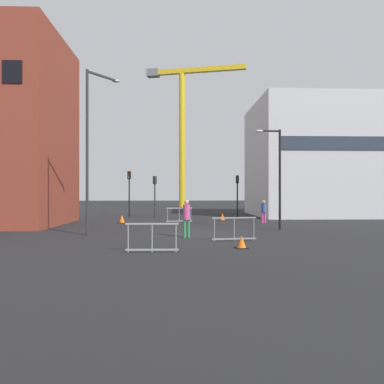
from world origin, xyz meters
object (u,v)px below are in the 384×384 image
Objects in this scene: streetlamp_short at (277,170)px; traffic_light_corner at (155,189)px; traffic_cone_by_barrier at (242,242)px; pedestrian_walking at (264,210)px; traffic_light_median at (237,189)px; traffic_cone_on_verge at (122,219)px; streetlamp_tall at (91,138)px; construction_crane at (184,115)px; traffic_light_far at (129,186)px; traffic_cone_striped at (222,217)px; pedestrian_waiting at (187,215)px.

streetlamp_short is 1.63× the size of traffic_light_corner.
traffic_light_corner is 18.72m from traffic_cone_by_barrier.
traffic_light_median is at bearing 98.21° from pedestrian_walking.
pedestrian_walking is 10.20m from traffic_cone_on_verge.
pedestrian_walking is at bearing -4.09° from traffic_cone_on_verge.
streetlamp_tall is at bearing -93.40° from traffic_cone_on_verge.
pedestrian_walking is (5.24, -28.85, -12.79)m from construction_crane.
streetlamp_tall reaches higher than streetlamp_short.
traffic_light_far is 7.05× the size of traffic_cone_striped.
pedestrian_walking reaches higher than traffic_cone_striped.
traffic_light_far is at bearing 110.24° from traffic_cone_by_barrier.
pedestrian_waiting is at bearing -72.53° from traffic_light_far.
streetlamp_short is 3.60× the size of pedestrian_walking.
traffic_light_median is at bearing -79.14° from construction_crane.
traffic_cone_on_verge is at bearing 175.91° from pedestrian_walking.
traffic_cone_striped is (0.97, 14.19, 0.04)m from traffic_cone_by_barrier.
traffic_light_far is (0.15, 13.74, -2.25)m from streetlamp_tall.
traffic_light_corner reaches higher than traffic_cone_by_barrier.
pedestrian_waiting is at bearing -90.71° from construction_crane.
traffic_cone_striped is at bearing 107.89° from streetlamp_short.
traffic_cone_striped is at bearing 14.01° from traffic_cone_on_verge.
traffic_light_far is at bearing 89.38° from streetlamp_tall.
streetlamp_short is 3.20× the size of pedestrian_waiting.
streetlamp_short is 11.94× the size of traffic_cone_by_barrier.
streetlamp_short is 9.99× the size of traffic_cone_on_verge.
traffic_light_median is 4.55m from traffic_cone_striped.
pedestrian_waiting is at bearing 121.17° from traffic_cone_by_barrier.
traffic_cone_striped is at bearing -116.22° from traffic_light_median.
traffic_cone_on_verge is 1.02× the size of traffic_cone_striped.
streetlamp_tall is at bearing -100.54° from traffic_light_corner.
pedestrian_walking is at bearing -33.67° from traffic_light_far.
streetlamp_tall is 14.67× the size of traffic_cone_striped.
streetlamp_short is (4.92, -33.44, -10.22)m from construction_crane.
traffic_cone_on_verge is at bearing 116.68° from pedestrian_waiting.
streetlamp_tall reaches higher than traffic_light_median.
traffic_cone_striped is (-2.64, 2.60, -0.68)m from pedestrian_walking.
streetlamp_tall is 4.61× the size of pedestrian_waiting.
traffic_cone_by_barrier is at bearing -75.90° from traffic_light_corner.
pedestrian_walking is at bearing -38.35° from traffic_light_corner.
construction_crane is 25.70m from traffic_light_median.
traffic_light_corner is at bearing 145.09° from traffic_cone_striped.
traffic_light_median is 2.25× the size of pedestrian_walking.
traffic_light_median is (9.71, 12.94, -2.49)m from streetlamp_tall.
pedestrian_waiting is at bearing -80.50° from traffic_light_corner.
pedestrian_waiting is 11.19m from traffic_cone_striped.
traffic_light_far is at bearing 92.72° from traffic_cone_on_verge.
traffic_cone_by_barrier is at bearing -34.53° from streetlamp_tall.
traffic_light_median is at bearing 81.27° from traffic_cone_by_barrier.
streetlamp_tall is at bearing -90.62° from traffic_light_far.
construction_crane is 35.35× the size of traffic_cone_on_verge.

